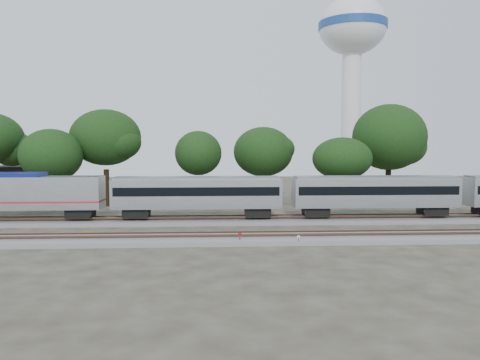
{
  "coord_description": "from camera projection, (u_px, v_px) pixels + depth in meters",
  "views": [
    {
      "loc": [
        2.97,
        -45.33,
        8.64
      ],
      "look_at": [
        5.52,
        5.0,
        4.78
      ],
      "focal_mm": 35.0,
      "sensor_mm": 36.0,
      "label": 1
    }
  ],
  "objects": [
    {
      "name": "tree_5",
      "position": [
        263.0,
        152.0,
        70.74
      ],
      "size": [
        7.63,
        7.63,
        10.76
      ],
      "color": "black",
      "rests_on": "ground"
    },
    {
      "name": "tree_6",
      "position": [
        342.0,
        159.0,
        63.59
      ],
      "size": [
        6.81,
        6.81,
        9.61
      ],
      "color": "black",
      "rests_on": "ground"
    },
    {
      "name": "brick_building",
      "position": [
        12.0,
        184.0,
        69.99
      ],
      "size": [
        12.42,
        9.74,
        5.4
      ],
      "rotation": [
        0.0,
        0.0,
        0.18
      ],
      "color": "brown",
      "rests_on": "ground"
    },
    {
      "name": "tree_4",
      "position": [
        198.0,
        153.0,
        65.08
      ],
      "size": [
        7.53,
        7.53,
        10.61
      ],
      "color": "black",
      "rests_on": "ground"
    },
    {
      "name": "tree_2",
      "position": [
        51.0,
        156.0,
        60.28
      ],
      "size": [
        7.32,
        7.32,
        10.32
      ],
      "color": "black",
      "rests_on": "ground"
    },
    {
      "name": "switch_stand_white",
      "position": [
        298.0,
        239.0,
        39.82
      ],
      "size": [
        0.28,
        0.13,
        0.91
      ],
      "rotation": [
        0.0,
        0.0,
        -0.36
      ],
      "color": "#512D19",
      "rests_on": "ground"
    },
    {
      "name": "ground",
      "position": [
        186.0,
        233.0,
        45.65
      ],
      "size": [
        160.0,
        160.0,
        0.0
      ],
      "primitive_type": "plane",
      "color": "#383328",
      "rests_on": "ground"
    },
    {
      "name": "tree_7",
      "position": [
        389.0,
        137.0,
        70.21
      ],
      "size": [
        9.85,
        9.85,
        13.89
      ],
      "color": "black",
      "rests_on": "ground"
    },
    {
      "name": "switch_lever",
      "position": [
        258.0,
        242.0,
        40.48
      ],
      "size": [
        0.5,
        0.31,
        0.3
      ],
      "primitive_type": "cube",
      "rotation": [
        0.0,
        0.0,
        -0.01
      ],
      "color": "#512D19",
      "rests_on": "ground"
    },
    {
      "name": "switch_stand_red",
      "position": [
        240.0,
        237.0,
        40.33
      ],
      "size": [
        0.32,
        0.15,
        1.06
      ],
      "rotation": [
        0.0,
        0.0,
        -0.35
      ],
      "color": "#512D19",
      "rests_on": "ground"
    },
    {
      "name": "train",
      "position": [
        376.0,
        191.0,
        52.42
      ],
      "size": [
        95.63,
        3.3,
        4.87
      ],
      "color": "silver",
      "rests_on": "ground"
    },
    {
      "name": "tree_3",
      "position": [
        106.0,
        138.0,
        64.68
      ],
      "size": [
        9.73,
        9.73,
        13.72
      ],
      "color": "black",
      "rests_on": "ground"
    },
    {
      "name": "track_far",
      "position": [
        190.0,
        221.0,
        51.6
      ],
      "size": [
        160.0,
        5.0,
        0.73
      ],
      "color": "slate",
      "rests_on": "ground"
    },
    {
      "name": "track_near",
      "position": [
        183.0,
        239.0,
        41.65
      ],
      "size": [
        160.0,
        5.0,
        0.73
      ],
      "color": "slate",
      "rests_on": "ground"
    },
    {
      "name": "water_tower",
      "position": [
        352.0,
        47.0,
        97.62
      ],
      "size": [
        14.15,
        14.15,
        39.17
      ],
      "color": "silver",
      "rests_on": "ground"
    }
  ]
}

